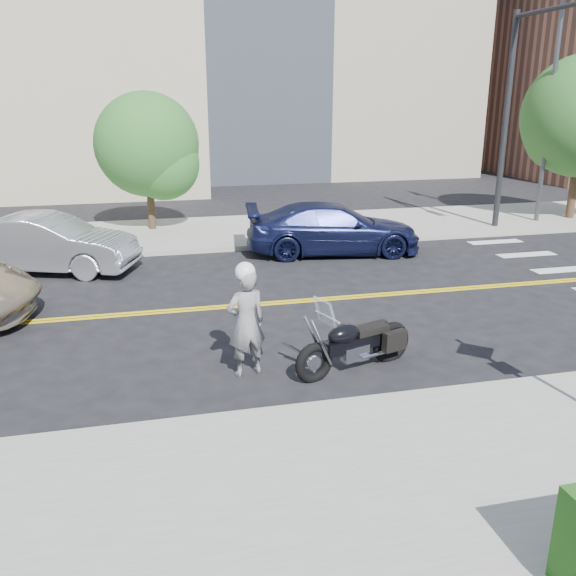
% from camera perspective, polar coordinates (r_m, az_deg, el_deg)
% --- Properties ---
extents(ground_plane, '(120.00, 120.00, 0.00)m').
position_cam_1_polar(ground_plane, '(13.81, -4.29, -1.66)').
color(ground_plane, black).
rests_on(ground_plane, ground).
extents(sidewalk_near, '(60.00, 5.00, 0.15)m').
position_cam_1_polar(sidewalk_near, '(7.28, 5.90, -20.34)').
color(sidewalk_near, '#9E9B91').
rests_on(sidewalk_near, ground_plane).
extents(sidewalk_far, '(60.00, 5.00, 0.15)m').
position_cam_1_polar(sidewalk_far, '(20.97, -7.62, 5.13)').
color(sidewalk_far, '#9E9B91').
rests_on(sidewalk_far, ground_plane).
extents(building_mid, '(18.00, 14.00, 20.00)m').
position_cam_1_polar(building_mid, '(40.53, 1.15, 25.32)').
color(building_mid, '#A39984').
rests_on(building_mid, ground_plane).
extents(lamp_post, '(0.16, 0.16, 8.00)m').
position_cam_1_polar(lamp_post, '(23.92, 23.33, 15.28)').
color(lamp_post, '#4C4C51').
rests_on(lamp_post, sidewalk_far).
extents(traffic_light, '(0.28, 4.50, 7.00)m').
position_cam_1_polar(traffic_light, '(21.61, 21.32, 16.80)').
color(traffic_light, black).
rests_on(traffic_light, sidewalk_far).
extents(motorcyclist, '(0.77, 0.59, 1.98)m').
position_cam_1_polar(motorcyclist, '(10.14, -3.93, -2.98)').
color(motorcyclist, '#9D9DA2').
rests_on(motorcyclist, ground).
extents(motorcycle, '(2.41, 1.39, 1.40)m').
position_cam_1_polar(motorcycle, '(10.46, 6.36, -4.06)').
color(motorcycle, black).
rests_on(motorcycle, ground).
extents(parked_car_silver, '(4.95, 3.11, 1.54)m').
position_cam_1_polar(parked_car_silver, '(17.47, -21.60, 3.88)').
color(parked_car_silver, '#989A9F').
rests_on(parked_car_silver, ground).
extents(parked_car_blue, '(5.40, 2.77, 1.50)m').
position_cam_1_polar(parked_car_blue, '(18.29, 4.23, 5.57)').
color(parked_car_blue, '#161C44').
rests_on(parked_car_blue, ground).
extents(tree_far_a, '(3.44, 3.44, 4.71)m').
position_cam_1_polar(tree_far_a, '(21.27, -13.06, 12.93)').
color(tree_far_a, '#382619').
rests_on(tree_far_a, ground).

